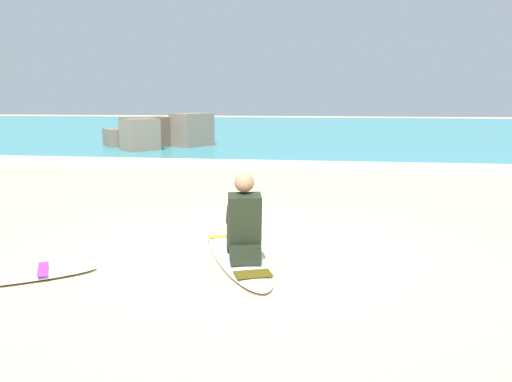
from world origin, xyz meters
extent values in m
plane|color=#CCB584|center=(0.00, 0.00, 0.00)|extent=(80.00, 80.00, 0.00)
cube|color=teal|center=(0.00, 21.19, 0.05)|extent=(80.00, 28.00, 0.10)
cube|color=white|center=(0.00, 7.49, 0.06)|extent=(80.00, 0.90, 0.11)
ellipsoid|color=white|center=(-0.08, -0.29, 0.04)|extent=(1.39, 2.48, 0.07)
cube|color=gold|center=(-0.34, 0.35, 0.07)|extent=(0.48, 0.27, 0.01)
cube|color=#4C400C|center=(0.21, -1.02, 0.07)|extent=(0.43, 0.36, 0.01)
cube|color=black|center=(0.07, -0.67, 0.18)|extent=(0.37, 0.33, 0.20)
cylinder|color=black|center=(-0.07, -0.52, 0.33)|extent=(0.24, 0.43, 0.43)
cylinder|color=black|center=(-0.13, -0.32, 0.30)|extent=(0.18, 0.28, 0.42)
cube|color=black|center=(-0.16, -0.25, 0.10)|extent=(0.15, 0.24, 0.05)
cylinder|color=black|center=(0.12, -0.47, 0.33)|extent=(0.24, 0.43, 0.43)
cylinder|color=black|center=(0.09, -0.27, 0.30)|extent=(0.18, 0.28, 0.42)
cube|color=black|center=(0.08, -0.20, 0.10)|extent=(0.15, 0.24, 0.05)
cube|color=black|center=(0.06, -0.63, 0.53)|extent=(0.40, 0.37, 0.57)
sphere|color=#A37556|center=(0.05, -0.60, 0.92)|extent=(0.21, 0.21, 0.21)
cylinder|color=black|center=(-0.11, -0.52, 0.55)|extent=(0.18, 0.41, 0.31)
cylinder|color=black|center=(0.16, -0.45, 0.55)|extent=(0.18, 0.41, 0.31)
cube|color=purple|center=(-1.92, -1.18, 0.07)|extent=(0.31, 0.47, 0.01)
cube|color=brown|center=(-5.09, 11.02, 0.54)|extent=(1.74, 1.90, 1.08)
cube|color=#756656|center=(-5.96, 11.36, 0.34)|extent=(1.76, 1.67, 0.68)
cube|color=#756656|center=(-4.97, 9.91, 0.54)|extent=(1.26, 1.29, 1.08)
cube|color=#756656|center=(-3.75, 11.55, 0.60)|extent=(1.41, 1.55, 1.20)
camera|label=1|loc=(0.95, -5.99, 1.81)|focal=37.47mm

